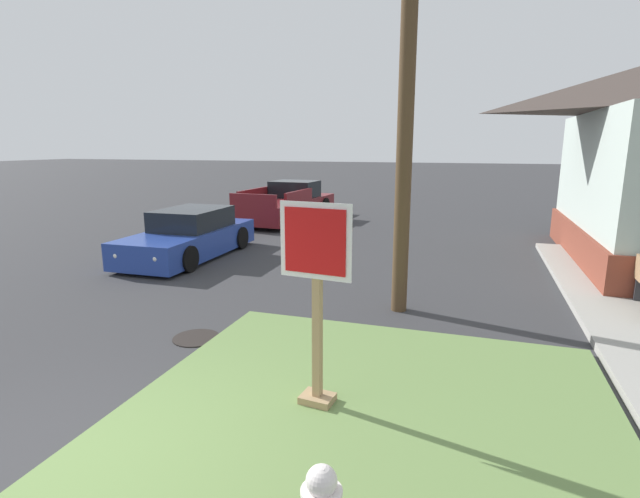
# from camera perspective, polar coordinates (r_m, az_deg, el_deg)

# --- Properties ---
(ground_plane) EXTENTS (160.00, 160.00, 0.00)m
(ground_plane) POSITION_cam_1_polar(r_m,az_deg,el_deg) (5.32, -29.78, -22.26)
(ground_plane) COLOR #333335
(grass_corner_patch) EXTENTS (5.23, 5.68, 0.08)m
(grass_corner_patch) POSITION_cam_1_polar(r_m,az_deg,el_deg) (5.19, 4.84, -20.91)
(grass_corner_patch) COLOR #668447
(grass_corner_patch) RESTS_ON ground
(stop_sign) EXTENTS (0.80, 0.32, 2.23)m
(stop_sign) POSITION_cam_1_polar(r_m,az_deg,el_deg) (5.12, -0.41, -6.82)
(stop_sign) COLOR #A3845B
(stop_sign) RESTS_ON grass_corner_patch
(manhole_cover) EXTENTS (0.70, 0.70, 0.02)m
(manhole_cover) POSITION_cam_1_polar(r_m,az_deg,el_deg) (7.64, -14.49, -10.19)
(manhole_cover) COLOR black
(manhole_cover) RESTS_ON ground
(parked_sedan_blue) EXTENTS (1.87, 4.38, 1.25)m
(parked_sedan_blue) POSITION_cam_1_polar(r_m,az_deg,el_deg) (12.97, -15.22, 1.46)
(parked_sedan_blue) COLOR #233D93
(parked_sedan_blue) RESTS_ON ground
(pickup_truck_maroon) EXTENTS (2.32, 5.53, 1.48)m
(pickup_truck_maroon) POSITION_cam_1_polar(r_m,az_deg,el_deg) (18.74, -3.84, 5.30)
(pickup_truck_maroon) COLOR maroon
(pickup_truck_maroon) RESTS_ON ground
(utility_pole) EXTENTS (1.83, 0.27, 9.44)m
(utility_pole) POSITION_cam_1_polar(r_m,az_deg,el_deg) (8.51, 10.61, 26.33)
(utility_pole) COLOR #4C3823
(utility_pole) RESTS_ON ground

